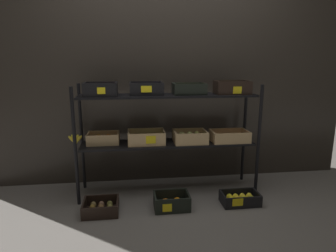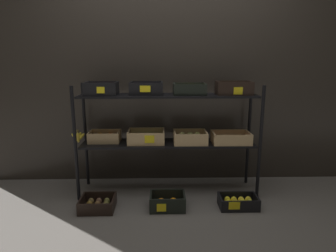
{
  "view_description": "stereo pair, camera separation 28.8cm",
  "coord_description": "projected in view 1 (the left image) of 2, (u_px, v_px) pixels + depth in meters",
  "views": [
    {
      "loc": [
        -0.36,
        -2.79,
        1.31
      ],
      "look_at": [
        0.0,
        0.0,
        0.69
      ],
      "focal_mm": 31.13,
      "sensor_mm": 36.0,
      "label": 1
    },
    {
      "loc": [
        -0.07,
        -2.81,
        1.31
      ],
      "look_at": [
        0.0,
        0.0,
        0.69
      ],
      "focal_mm": 31.13,
      "sensor_mm": 36.0,
      "label": 2
    }
  ],
  "objects": [
    {
      "name": "storefront_wall",
      "position": [
        163.0,
        74.0,
        3.15
      ],
      "size": [
        4.14,
        0.12,
        2.36
      ],
      "primitive_type": "cube",
      "color": "#2D2823",
      "rests_on": "ground_plane"
    },
    {
      "name": "crate_ground_kiwi",
      "position": [
        101.0,
        208.0,
        2.58
      ],
      "size": [
        0.31,
        0.26,
        0.11
      ],
      "color": "black",
      "rests_on": "ground_plane"
    },
    {
      "name": "crate_ground_lemon",
      "position": [
        240.0,
        199.0,
        2.74
      ],
      "size": [
        0.35,
        0.22,
        0.11
      ],
      "color": "black",
      "rests_on": "ground_plane"
    },
    {
      "name": "ground_plane",
      "position": [
        168.0,
        190.0,
        3.03
      ],
      "size": [
        10.0,
        10.0,
        0.0
      ],
      "primitive_type": "plane",
      "color": "#605B56"
    },
    {
      "name": "crate_ground_orange",
      "position": [
        172.0,
        203.0,
        2.65
      ],
      "size": [
        0.32,
        0.22,
        0.14
      ],
      "color": "black",
      "rests_on": "ground_plane"
    },
    {
      "name": "display_rack",
      "position": [
        169.0,
        119.0,
        2.86
      ],
      "size": [
        1.87,
        0.4,
        1.13
      ],
      "color": "black",
      "rests_on": "ground_plane"
    }
  ]
}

